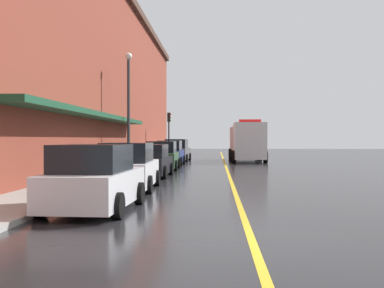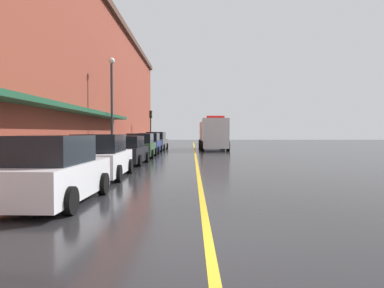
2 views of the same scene
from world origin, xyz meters
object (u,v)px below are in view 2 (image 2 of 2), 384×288
Objects in this scene: parked_car_2 at (127,151)px; street_lamp_left at (111,96)px; parked_car_5 at (155,141)px; parking_meter_1 at (137,140)px; parked_car_1 at (100,157)px; parking_meter_3 at (142,140)px; parked_car_3 at (140,146)px; parked_car_4 at (148,144)px; parking_meter_0 at (144,139)px; parked_car_0 at (50,172)px; parking_meter_2 at (79,149)px; box_truck at (212,134)px; traffic_light_near at (150,121)px.

street_lamp_left reaches higher than parked_car_2.
parked_car_5 is 3.63× the size of parking_meter_1.
parked_car_1 is 1.07× the size of parked_car_2.
parked_car_5 is 0.69× the size of street_lamp_left.
parked_car_2 is 3.20× the size of parking_meter_3.
parked_car_3 reaches higher than parking_meter_3.
parked_car_2 is 16.52m from parking_meter_3.
parked_car_4 is at bearing 1.93° from parked_car_2.
street_lamp_left is (-0.60, -11.40, 3.34)m from parking_meter_3.
parking_meter_0 is 1.00× the size of parking_meter_1.
parked_car_0 is 22.24m from parked_car_4.
parking_meter_3 is (-1.41, 22.42, 0.24)m from parked_car_1.
parked_car_3 is at bearing 2.27° from parked_car_2.
parked_car_2 reaches higher than parking_meter_2.
parked_car_2 is 3.20× the size of parking_meter_0.
parking_meter_1 and parking_meter_3 have the same top height.
parking_meter_3 is 11.89m from street_lamp_left.
parking_meter_0 is at bearing 90.00° from parking_meter_2.
parking_meter_2 is at bearing 162.45° from parked_car_2.
parked_car_4 reaches higher than parking_meter_2.
box_truck reaches higher than parking_meter_3.
street_lamp_left is at bearing 9.03° from parked_car_1.
parking_meter_2 is (-1.41, -4.08, 0.30)m from parked_car_2.
box_truck is (5.91, 11.39, 0.80)m from parked_car_3.
parked_car_1 is (-0.07, 5.25, 0.00)m from parked_car_0.
parked_car_2 is 6.55m from street_lamp_left.
parked_car_1 is 3.42× the size of parking_meter_0.
box_truck is 6.84× the size of parking_meter_1.
parking_meter_1 and parking_meter_2 have the same top height.
parking_meter_2 and parking_meter_3 have the same top height.
parking_meter_2 is at bearing 13.72° from parked_car_0.
parked_car_4 is at bearing -58.22° from parking_meter_1.
parking_meter_1 is 0.31× the size of traffic_light_near.
parking_meter_1 is (-1.47, 24.41, 0.24)m from parked_car_0.
street_lamp_left is at bearing -94.22° from parking_meter_1.
parked_car_3 is (-0.13, 16.94, -0.00)m from parked_car_0.
parked_car_2 is 0.61× the size of street_lamp_left.
parking_meter_3 is at bearing 5.10° from parked_car_0.
parking_meter_1 is at bearing 5.50° from parked_car_0.
parked_car_1 is 22.97m from parked_car_5.
parked_car_2 is at bearing 179.75° from parked_car_3.
box_truck is 7.30m from parking_meter_3.
parked_car_0 is 29.78m from parking_meter_0.
parked_car_4 is (-0.06, 16.98, 0.01)m from parked_car_1.
parked_car_0 is 0.94× the size of parked_car_1.
parked_car_1 is at bearing -86.71° from parking_meter_0.
parking_meter_1 is 3.26m from parking_meter_3.
street_lamp_left reaches higher than parked_car_3.
parking_meter_1 is 8.81m from street_lamp_left.
parked_car_1 is 0.50× the size of box_truck.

